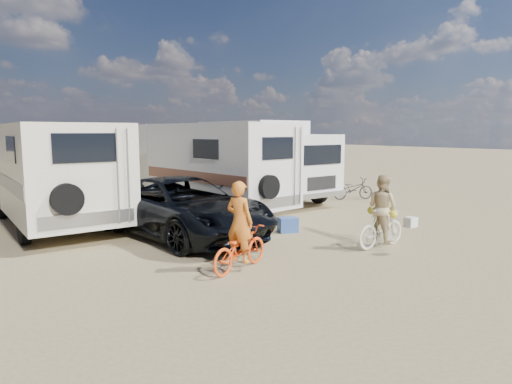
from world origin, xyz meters
TOP-DOWN VIEW (x-y plane):
  - ground at (0.00, 0.00)m, footprint 140.00×140.00m
  - rv_main at (0.31, 6.94)m, footprint 3.51×8.78m
  - rv_left at (-4.93, 6.86)m, footprint 2.83×7.55m
  - box_truck at (3.71, 7.22)m, footprint 2.91×6.88m
  - dark_suv at (-2.32, 3.05)m, footprint 3.67×6.40m
  - bike_man at (-2.72, -0.56)m, footprint 1.90×1.21m
  - bike_woman at (1.32, -1.07)m, footprint 1.70×0.52m
  - rider_man at (-2.72, -0.56)m, footprint 0.62×0.75m
  - rider_woman at (1.32, -1.07)m, footprint 0.67×0.85m
  - bike_parked at (6.94, 5.11)m, footprint 1.91×1.31m
  - cooler at (0.46, 1.69)m, footprint 0.66×0.57m
  - crate at (-0.22, 3.47)m, footprint 0.40×0.40m

SIDE VIEW (x-z plane):
  - ground at x=0.00m, z-range 0.00..0.00m
  - crate at x=-0.22m, z-range 0.00..0.32m
  - cooler at x=0.46m, z-range 0.00..0.44m
  - bike_man at x=-2.72m, z-range 0.00..0.94m
  - bike_parked at x=6.94m, z-range 0.00..0.95m
  - bike_woman at x=1.32m, z-range 0.00..1.02m
  - dark_suv at x=-2.32m, z-range 0.00..1.68m
  - rider_woman at x=1.32m, z-range 0.00..1.71m
  - rider_man at x=-2.72m, z-range 0.00..1.76m
  - rv_left at x=-4.93m, z-range 0.00..3.20m
  - rv_main at x=0.31m, z-range 0.00..3.27m
  - box_truck at x=3.71m, z-range 0.00..3.42m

